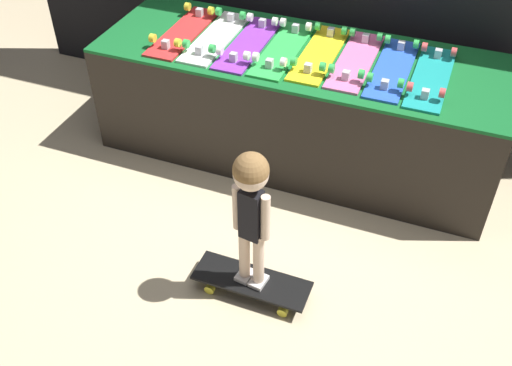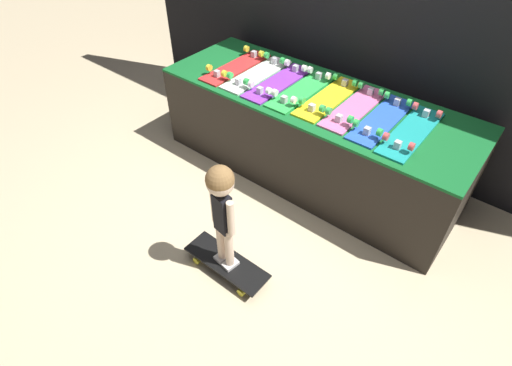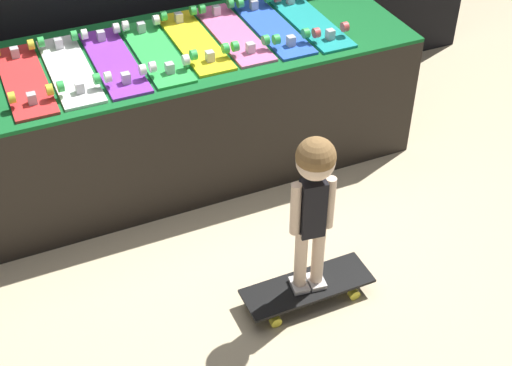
% 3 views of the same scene
% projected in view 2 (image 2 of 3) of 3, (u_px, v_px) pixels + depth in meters
% --- Properties ---
extents(ground_plane, '(16.00, 16.00, 0.00)m').
position_uv_depth(ground_plane, '(263.00, 209.00, 3.16)').
color(ground_plane, beige).
extents(back_wall, '(4.59, 0.10, 2.24)m').
position_uv_depth(back_wall, '(361.00, 21.00, 3.12)').
color(back_wall, black).
rests_on(back_wall, ground_plane).
extents(display_rack, '(2.49, 0.88, 0.73)m').
position_uv_depth(display_rack, '(311.00, 135.00, 3.28)').
color(display_rack, black).
rests_on(display_rack, ground_plane).
extents(skateboard_red_on_rack, '(0.20, 0.72, 0.09)m').
position_uv_depth(skateboard_red_on_rack, '(236.00, 66.00, 3.37)').
color(skateboard_red_on_rack, red).
rests_on(skateboard_red_on_rack, display_rack).
extents(skateboard_white_on_rack, '(0.20, 0.72, 0.09)m').
position_uv_depth(skateboard_white_on_rack, '(257.00, 73.00, 3.27)').
color(skateboard_white_on_rack, white).
rests_on(skateboard_white_on_rack, display_rack).
extents(skateboard_purple_on_rack, '(0.20, 0.72, 0.09)m').
position_uv_depth(skateboard_purple_on_rack, '(278.00, 81.00, 3.17)').
color(skateboard_purple_on_rack, purple).
rests_on(skateboard_purple_on_rack, display_rack).
extents(skateboard_green_on_rack, '(0.20, 0.72, 0.09)m').
position_uv_depth(skateboard_green_on_rack, '(302.00, 90.00, 3.07)').
color(skateboard_green_on_rack, green).
rests_on(skateboard_green_on_rack, display_rack).
extents(skateboard_yellow_on_rack, '(0.20, 0.72, 0.09)m').
position_uv_depth(skateboard_yellow_on_rack, '(329.00, 97.00, 2.98)').
color(skateboard_yellow_on_rack, yellow).
rests_on(skateboard_yellow_on_rack, display_rack).
extents(skateboard_pink_on_rack, '(0.20, 0.72, 0.09)m').
position_uv_depth(skateboard_pink_on_rack, '(355.00, 107.00, 2.88)').
color(skateboard_pink_on_rack, pink).
rests_on(skateboard_pink_on_rack, display_rack).
extents(skateboard_blue_on_rack, '(0.20, 0.72, 0.09)m').
position_uv_depth(skateboard_blue_on_rack, '(382.00, 118.00, 2.77)').
color(skateboard_blue_on_rack, blue).
rests_on(skateboard_blue_on_rack, display_rack).
extents(skateboard_teal_on_rack, '(0.20, 0.72, 0.09)m').
position_uv_depth(skateboard_teal_on_rack, '(412.00, 131.00, 2.65)').
color(skateboard_teal_on_rack, teal).
rests_on(skateboard_teal_on_rack, display_rack).
extents(skateboard_on_floor, '(0.61, 0.20, 0.09)m').
position_uv_depth(skateboard_on_floor, '(227.00, 263.00, 2.68)').
color(skateboard_on_floor, black).
rests_on(skateboard_on_floor, ground_plane).
extents(child, '(0.19, 0.16, 0.81)m').
position_uv_depth(child, '(222.00, 201.00, 2.29)').
color(child, silver).
rests_on(child, skateboard_on_floor).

